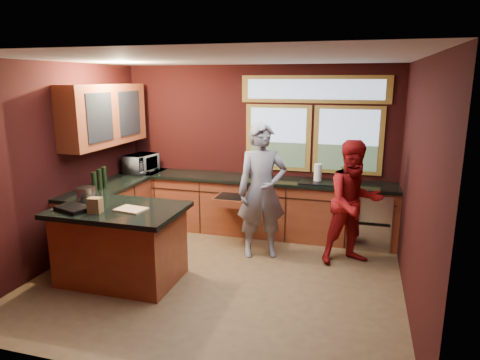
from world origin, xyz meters
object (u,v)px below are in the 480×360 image
at_px(person_grey, 262,191).
at_px(person_red, 354,203).
at_px(stock_pot, 87,194).
at_px(cutting_board, 131,209).
at_px(island, 121,244).

distance_m(person_grey, person_red, 1.25).
xyz_separation_m(person_red, stock_pot, (-3.30, -1.19, 0.18)).
relative_size(person_red, cutting_board, 4.86).
xyz_separation_m(island, person_grey, (1.51, 1.24, 0.47)).
distance_m(island, stock_pot, 0.80).
xyz_separation_m(person_grey, stock_pot, (-2.06, -1.09, 0.09)).
bearing_deg(cutting_board, stock_pot, 165.07).
relative_size(island, person_grey, 0.82).
relative_size(island, stock_pot, 6.46).
height_order(cutting_board, stock_pot, stock_pot).
bearing_deg(person_grey, island, -162.77).
relative_size(person_grey, cutting_board, 5.42).
bearing_deg(island, person_grey, 39.48).
relative_size(island, person_red, 0.91).
bearing_deg(stock_pot, person_grey, 27.94).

